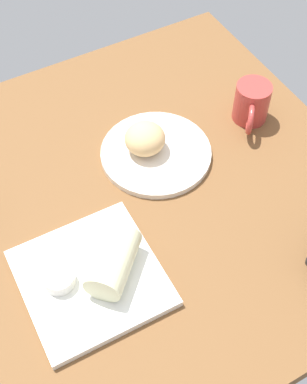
{
  "coord_description": "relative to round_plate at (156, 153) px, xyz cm",
  "views": [
    {
      "loc": [
        -18.98,
        -57.87,
        89.44
      ],
      "look_at": [
        11.19,
        -3.35,
        7.0
      ],
      "focal_mm": 49.83,
      "sensor_mm": 36.0,
      "label": 1
    }
  ],
  "objects": [
    {
      "name": "scone_pastry",
      "position": [
        -1.71,
        1.63,
        3.88
      ],
      "size": [
        9.14,
        9.07,
        6.35
      ],
      "primitive_type": "ellipsoid",
      "rotation": [
        0.0,
        0.0,
        6.2
      ],
      "color": "#DBB075",
      "rests_on": "round_plate"
    },
    {
      "name": "breakfast_wrap",
      "position": [
        -20.32,
        -21.31,
        4.26
      ],
      "size": [
        13.39,
        13.31,
        6.73
      ],
      "primitive_type": "cylinder",
      "rotation": [
        1.57,
        0.0,
        2.35
      ],
      "color": "beige",
      "rests_on": "square_plate"
    },
    {
      "name": "sauce_cup",
      "position": [
        -29.69,
        -18.79,
        2.26
      ],
      "size": [
        5.52,
        5.52,
        2.54
      ],
      "color": "silver",
      "rests_on": "square_plate"
    },
    {
      "name": "coffee_mug",
      "position": [
        23.66,
        -0.4,
        3.88
      ],
      "size": [
        9.76,
        10.98,
        8.96
      ],
      "color": "#B23833",
      "rests_on": "dining_table"
    },
    {
      "name": "dining_table",
      "position": [
        -17.46,
        -6.9,
        -2.7
      ],
      "size": [
        110.0,
        90.0,
        4.0
      ],
      "primitive_type": "cube",
      "color": "brown",
      "rests_on": "ground"
    },
    {
      "name": "square_plate",
      "position": [
        -24.49,
        -20.19,
        0.1
      ],
      "size": [
        24.34,
        24.34,
        1.6
      ],
      "primitive_type": "cube",
      "rotation": [
        0.0,
        0.0,
        -0.02
      ],
      "color": "white",
      "rests_on": "dining_table"
    },
    {
      "name": "round_plate",
      "position": [
        0.0,
        0.0,
        0.0
      ],
      "size": [
        23.37,
        23.37,
        1.4
      ],
      "primitive_type": "cylinder",
      "color": "silver",
      "rests_on": "dining_table"
    }
  ]
}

